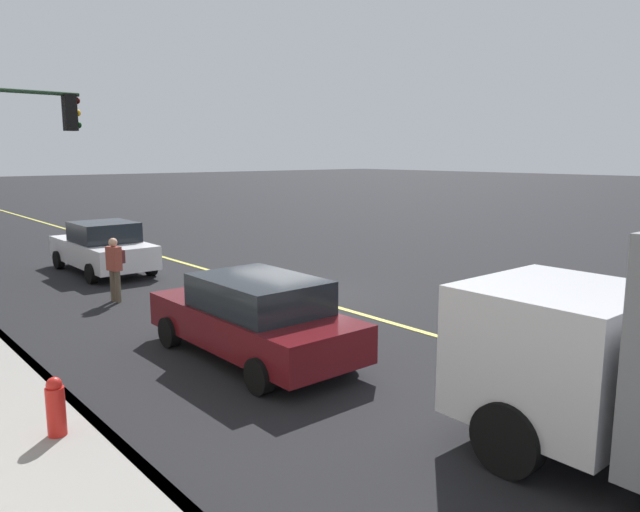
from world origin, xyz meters
TOP-DOWN VIEW (x-y plane):
  - ground at (0.00, 0.00)m, footprint 200.00×200.00m
  - curb_edge at (0.00, 7.03)m, footprint 80.00×0.16m
  - lane_stripe_center at (0.00, 0.00)m, footprint 80.00×0.16m
  - car_maroon at (-3.61, 3.66)m, footprint 4.71×2.04m
  - car_white at (6.37, 2.72)m, footprint 4.61×2.06m
  - pedestrian_with_backpack at (2.29, 3.93)m, footprint 0.43×0.42m
  - traffic_light_mast at (3.28, 6.15)m, footprint 0.28×3.22m
  - fire_hydrant at (-4.81, 7.55)m, footprint 0.24×0.24m

SIDE VIEW (x-z plane):
  - ground at x=0.00m, z-range 0.00..0.00m
  - lane_stripe_center at x=0.00m, z-range 0.00..0.01m
  - curb_edge at x=0.00m, z-range 0.00..0.15m
  - fire_hydrant at x=-4.81m, z-range 0.00..0.94m
  - car_maroon at x=-3.61m, z-range 0.02..1.58m
  - car_white at x=6.37m, z-range -0.01..1.62m
  - pedestrian_with_backpack at x=2.29m, z-range 0.14..1.80m
  - traffic_light_mast at x=3.28m, z-range 1.00..6.54m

